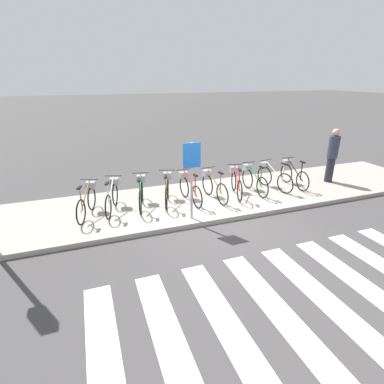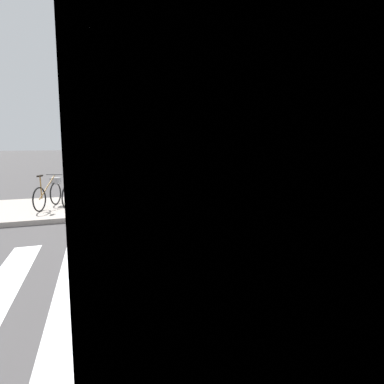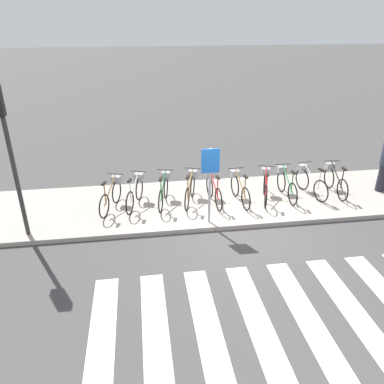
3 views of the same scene
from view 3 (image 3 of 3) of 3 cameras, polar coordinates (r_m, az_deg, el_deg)
name	(u,v)px [view 3 (image 3 of 3)]	position (r m, az deg, el deg)	size (l,w,h in m)	color
ground_plane	(238,230)	(9.53, 7.05, -5.69)	(120.00, 120.00, 0.00)	#423F3F
sidewalk	(225,201)	(10.75, 5.08, -1.40)	(16.08, 2.95, 0.12)	#9E9389
parked_bicycle_0	(112,194)	(10.27, -12.14, -0.29)	(0.63, 1.45, 0.93)	black
parked_bicycle_1	(136,191)	(10.32, -8.60, 0.14)	(0.60, 1.46, 0.93)	black
parked_bicycle_2	(164,189)	(10.33, -4.31, 0.40)	(0.52, 1.48, 0.93)	black
parked_bicycle_3	(190,188)	(10.41, -0.23, 0.68)	(0.61, 1.45, 0.93)	black
parked_bicycle_4	(213,188)	(10.39, 3.23, 0.61)	(0.46, 1.51, 0.93)	black
parked_bicycle_5	(239,187)	(10.50, 7.19, 0.71)	(0.46, 1.51, 0.93)	black
parked_bicycle_6	(265,185)	(10.77, 11.13, 1.06)	(0.58, 1.47, 0.93)	black
parked_bicycle_7	(286,183)	(11.02, 14.11, 1.34)	(0.46, 1.52, 0.93)	black
parked_bicycle_8	(310,181)	(11.37, 17.48, 1.67)	(0.49, 1.49, 0.93)	black
parked_bicycle_9	(335,179)	(11.70, 20.90, 1.83)	(0.46, 1.52, 0.93)	black
traffic_light	(4,129)	(8.82, -26.79, 8.56)	(0.24, 0.40, 3.65)	#2D2D2D
sign_post	(210,173)	(8.98, 2.77, 2.87)	(0.44, 0.07, 1.96)	#99999E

